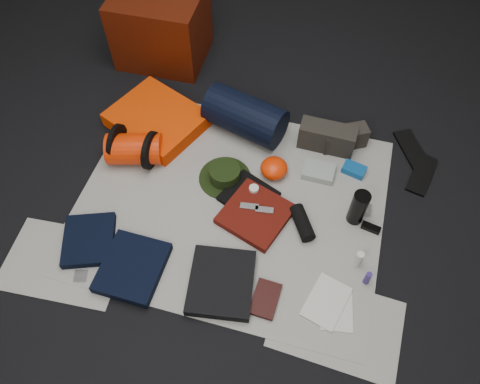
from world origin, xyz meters
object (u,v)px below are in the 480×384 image
(sleeping_pad, at_px, (157,119))
(stuff_sack, at_px, (134,149))
(water_bottle, at_px, (358,208))
(paperback_book, at_px, (265,299))
(navy_duffel, at_px, (245,116))
(red_cabinet, at_px, (161,27))
(compact_camera, at_px, (361,209))

(sleeping_pad, distance_m, stuff_sack, 0.28)
(water_bottle, bearing_deg, paperback_book, -121.57)
(stuff_sack, bearing_deg, sleeping_pad, 85.52)
(sleeping_pad, relative_size, stuff_sack, 1.71)
(navy_duffel, height_order, paperback_book, navy_duffel)
(red_cabinet, distance_m, stuff_sack, 0.91)
(red_cabinet, xyz_separation_m, navy_duffel, (0.69, -0.51, -0.10))
(red_cabinet, bearing_deg, navy_duffel, -38.05)
(paperback_book, bearing_deg, red_cabinet, 127.78)
(sleeping_pad, distance_m, navy_duffel, 0.53)
(navy_duffel, xyz_separation_m, paperback_book, (0.37, -1.00, -0.11))
(sleeping_pad, bearing_deg, navy_duffel, 10.95)
(stuff_sack, height_order, navy_duffel, navy_duffel)
(navy_duffel, bearing_deg, red_cabinet, 158.96)
(navy_duffel, relative_size, paperback_book, 2.55)
(sleeping_pad, relative_size, paperback_book, 2.84)
(red_cabinet, xyz_separation_m, compact_camera, (1.43, -0.90, -0.20))
(sleeping_pad, xyz_separation_m, stuff_sack, (-0.02, -0.28, 0.04))
(stuff_sack, bearing_deg, water_bottle, -3.01)
(red_cabinet, relative_size, stuff_sack, 1.82)
(red_cabinet, height_order, water_bottle, red_cabinet)
(navy_duffel, bearing_deg, water_bottle, -16.49)
(paperback_book, bearing_deg, water_bottle, 61.03)
(water_bottle, bearing_deg, red_cabinet, 145.87)
(water_bottle, xyz_separation_m, paperback_book, (-0.34, -0.56, -0.09))
(sleeping_pad, distance_m, compact_camera, 1.28)
(red_cabinet, bearing_deg, sleeping_pad, -75.17)
(navy_duffel, xyz_separation_m, water_bottle, (0.71, -0.44, -0.01))
(compact_camera, bearing_deg, sleeping_pad, 165.62)
(red_cabinet, bearing_deg, stuff_sack, -81.49)
(navy_duffel, distance_m, paperback_book, 1.07)
(navy_duffel, bearing_deg, compact_camera, -12.37)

